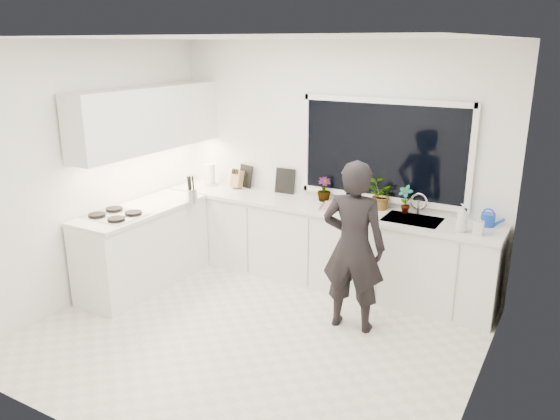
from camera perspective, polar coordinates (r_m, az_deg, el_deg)
The scene contains 25 objects.
floor at distance 5.34m, azimuth -2.94°, elevation -12.98°, with size 4.00×3.50×0.02m, color beige.
wall_back at distance 6.31m, azimuth 5.58°, elevation 5.00°, with size 4.00×0.02×2.70m, color white.
wall_left at distance 6.11m, azimuth -19.24°, elevation 3.71°, with size 0.02×3.50×2.70m, color white.
wall_right at distance 4.12m, azimuth 21.02°, elevation -2.71°, with size 0.02×3.50×2.70m, color white.
ceiling at distance 4.62m, azimuth -3.48°, elevation 17.64°, with size 4.00×3.50×0.02m, color white.
window at distance 6.02m, azimuth 10.73°, elevation 6.14°, with size 1.80×0.02×1.00m, color black.
base_cabinets_back at distance 6.29m, azimuth 4.17°, elevation -3.64°, with size 3.92×0.58×0.88m, color white.
base_cabinets_left at distance 6.35m, azimuth -14.06°, elevation -3.92°, with size 0.58×1.60×0.88m, color white.
countertop_back at distance 6.14m, azimuth 4.22°, elevation 0.35°, with size 3.94×0.62×0.04m, color silver.
countertop_left at distance 6.21m, azimuth -14.36°, elevation 0.05°, with size 0.62×1.60×0.04m, color silver.
upper_cabinets at distance 6.34m, azimuth -13.58°, elevation 9.26°, with size 0.34×2.10×0.70m, color white.
sink at distance 5.80m, azimuth 13.62°, elevation -1.41°, with size 0.58×0.42×0.14m, color silver.
faucet at distance 5.94m, azimuth 14.29°, elevation 0.59°, with size 0.03×0.03×0.22m, color silver.
stovetop at distance 5.98m, azimuth -16.83°, elevation -0.46°, with size 0.56×0.48×0.03m, color black.
person at distance 5.17m, azimuth 7.68°, elevation -3.83°, with size 0.61×0.40×1.66m, color black.
pizza_tray at distance 6.00m, azimuth 6.61°, elevation 0.23°, with size 0.48×0.35×0.03m, color silver.
pizza at distance 5.99m, azimuth 6.62°, elevation 0.38°, with size 0.44×0.31×0.01m, color red.
watering_can at distance 5.78m, azimuth 20.90°, elevation -0.95°, with size 0.14×0.14×0.13m, color #1341B7.
paper_towel_roll at distance 7.00m, azimuth -7.25°, elevation 3.64°, with size 0.11×0.11×0.26m, color silver.
knife_block at distance 6.82m, azimuth -4.52°, elevation 3.19°, with size 0.13×0.10×0.22m, color olive.
utensil_crock at distance 6.27m, azimuth -9.22°, elevation 1.49°, with size 0.13×0.13×0.16m, color #ABACB0.
picture_frame_large at distance 6.86m, azimuth -3.61°, elevation 3.55°, with size 0.22×0.02×0.28m, color black.
picture_frame_small at distance 6.57m, azimuth 0.53°, elevation 3.06°, with size 0.25×0.02×0.30m, color black.
herb_plants at distance 6.05m, azimuth 9.26°, elevation 1.68°, with size 1.15×0.33×0.33m.
soap_bottles at distance 5.49m, azimuth 19.00°, elevation -1.01°, with size 0.26×0.11×0.28m.
Camera 1 is at (2.53, -3.86, 2.66)m, focal length 35.00 mm.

